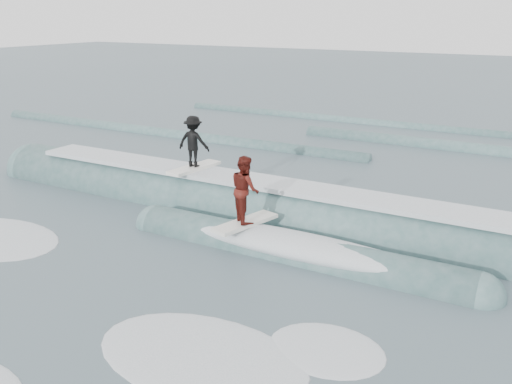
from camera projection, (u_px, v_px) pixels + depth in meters
The scene contains 6 objects.
ground at pixel (140, 302), 12.27m from camera, with size 160.00×160.00×0.00m, color #3E515A.
breaking_wave at pixel (276, 222), 16.80m from camera, with size 23.06×3.85×2.15m.
surfer_black at pixel (194, 144), 18.01m from camera, with size 1.12×2.05×1.73m.
surfer_red at pixel (245, 192), 14.83m from camera, with size 1.09×2.07×1.87m.
whitewater at pixel (74, 312), 11.87m from camera, with size 13.28×6.76×0.10m.
far_swells at pixel (361, 141), 27.52m from camera, with size 39.43×8.65×0.80m.
Camera 1 is at (7.60, -8.29, 5.99)m, focal length 40.00 mm.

